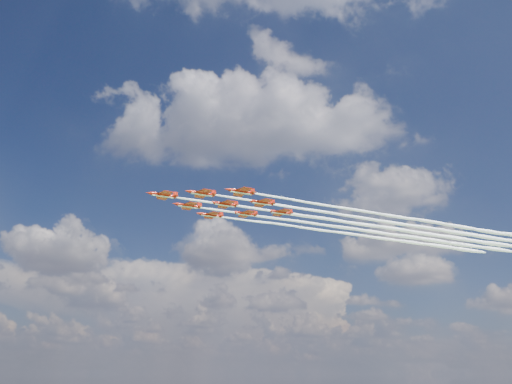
{
  "coord_description": "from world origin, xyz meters",
  "views": [
    {
      "loc": [
        29.37,
        -141.53,
        29.09
      ],
      "look_at": [
        8.37,
        2.8,
        82.48
      ],
      "focal_mm": 35.0,
      "sensor_mm": 36.0,
      "label": 1
    }
  ],
  "objects": [
    {
      "name": "jet_row2_port",
      "position": [
        51.83,
        30.72,
        79.01
      ],
      "size": [
        122.01,
        82.05,
        2.38
      ],
      "rotation": [
        0.0,
        0.0,
        0.59
      ],
      "color": "#A61709"
    },
    {
      "name": "jet_row4_starb",
      "position": [
        61.25,
        52.13,
        79.01
      ],
      "size": [
        122.01,
        82.05,
        2.38
      ],
      "rotation": [
        0.0,
        0.0,
        0.59
      ],
      "color": "#A61709"
    },
    {
      "name": "jet_lead",
      "position": [
        40.14,
        30.56,
        79.01
      ],
      "size": [
        122.01,
        82.05,
        2.38
      ],
      "rotation": [
        0.0,
        0.0,
        0.59
      ],
      "color": "#A61709"
    },
    {
      "name": "jet_tail",
      "position": [
        72.94,
        52.3,
        79.01
      ],
      "size": [
        122.01,
        82.05,
        2.38
      ],
      "rotation": [
        0.0,
        0.0,
        0.59
      ],
      "color": "#A61709"
    },
    {
      "name": "jet_row3_port",
      "position": [
        63.52,
        30.89,
        79.01
      ],
      "size": [
        122.01,
        82.05,
        2.38
      ],
      "rotation": [
        0.0,
        0.0,
        0.59
      ],
      "color": "#A61709"
    },
    {
      "name": "jet_row3_starb",
      "position": [
        49.56,
        51.96,
        79.01
      ],
      "size": [
        122.01,
        82.05,
        2.38
      ],
      "rotation": [
        0.0,
        0.0,
        0.59
      ],
      "color": "#A61709"
    },
    {
      "name": "jet_row2_starb",
      "position": [
        44.85,
        41.26,
        79.01
      ],
      "size": [
        122.01,
        82.05,
        2.38
      ],
      "rotation": [
        0.0,
        0.0,
        0.59
      ],
      "color": "#A61709"
    },
    {
      "name": "jet_row3_centre",
      "position": [
        56.54,
        41.43,
        79.01
      ],
      "size": [
        122.01,
        82.05,
        2.38
      ],
      "rotation": [
        0.0,
        0.0,
        0.59
      ],
      "color": "#A61709"
    },
    {
      "name": "jet_row4_port",
      "position": [
        68.23,
        41.59,
        79.01
      ],
      "size": [
        122.01,
        82.05,
        2.38
      ],
      "rotation": [
        0.0,
        0.0,
        0.59
      ],
      "color": "#A61709"
    }
  ]
}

